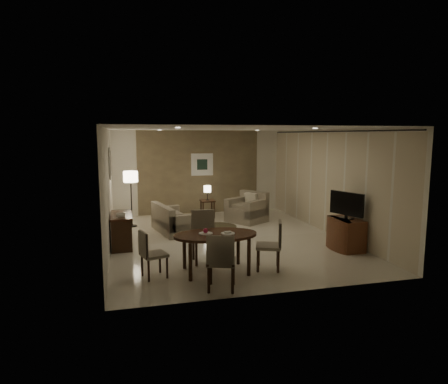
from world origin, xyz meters
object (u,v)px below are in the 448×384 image
object	(u,v)px
chair_left	(154,254)
side_table	(208,209)
console_desk	(122,230)
sofa	(174,218)
floor_lamp	(131,199)
armchair	(247,207)
dining_table	(216,253)
chair_near	(221,261)
tv_cabinet	(346,234)
chair_right	(268,245)
chair_far	(205,237)

from	to	relation	value
chair_left	side_table	distance (m)	5.31
console_desk	chair_left	bearing A→B (deg)	-75.91
chair_left	sofa	bearing A→B (deg)	-29.39
sofa	floor_lamp	bearing A→B (deg)	36.35
chair_left	floor_lamp	world-z (taller)	floor_lamp
sofa	armchair	xyz separation A→B (m)	(2.24, 0.73, 0.07)
console_desk	dining_table	size ratio (longest dim) A/B	0.77
chair_near	tv_cabinet	bearing A→B (deg)	-136.54
console_desk	dining_table	world-z (taller)	console_desk
chair_near	side_table	distance (m)	5.84
sofa	armchair	size ratio (longest dim) A/B	1.60
dining_table	tv_cabinet	bearing A→B (deg)	13.41
console_desk	armchair	size ratio (longest dim) A/B	1.22
chair_left	floor_lamp	distance (m)	4.29
chair_near	chair_left	world-z (taller)	chair_near
side_table	chair_right	bearing A→B (deg)	-88.70
tv_cabinet	floor_lamp	bearing A→B (deg)	142.69
tv_cabinet	dining_table	size ratio (longest dim) A/B	0.57
chair_far	armchair	xyz separation A→B (m)	(1.96, 3.42, -0.08)
chair_far	chair_right	world-z (taller)	chair_far
dining_table	chair_left	world-z (taller)	chair_left
dining_table	chair_left	distance (m)	1.14
chair_near	chair_left	size ratio (longest dim) A/B	1.13
side_table	chair_left	bearing A→B (deg)	-112.43
chair_right	side_table	world-z (taller)	chair_right
chair_far	floor_lamp	distance (m)	3.89
chair_left	tv_cabinet	bearing A→B (deg)	-96.34
console_desk	armchair	xyz separation A→B (m)	(3.59, 1.79, 0.06)
chair_left	sofa	world-z (taller)	chair_left
dining_table	chair_right	bearing A→B (deg)	-5.38
tv_cabinet	chair_near	bearing A→B (deg)	-154.19
chair_left	side_table	xyz separation A→B (m)	(2.03, 4.91, -0.16)
console_desk	sofa	bearing A→B (deg)	38.46
dining_table	chair_right	xyz separation A→B (m)	(1.01, -0.09, 0.10)
chair_far	floor_lamp	xyz separation A→B (m)	(-1.34, 3.64, 0.26)
sofa	chair_far	bearing A→B (deg)	173.87
armchair	side_table	distance (m)	1.33
dining_table	chair_left	xyz separation A→B (m)	(-1.14, 0.01, 0.06)
side_table	chair_far	bearing A→B (deg)	-102.71
armchair	sofa	bearing A→B (deg)	-105.59
floor_lamp	chair_far	bearing A→B (deg)	-69.73
chair_far	side_table	distance (m)	4.40
side_table	floor_lamp	size ratio (longest dim) A/B	0.35
chair_left	chair_right	world-z (taller)	chair_right
chair_near	floor_lamp	world-z (taller)	floor_lamp
dining_table	chair_far	distance (m)	0.66
chair_far	sofa	bearing A→B (deg)	98.18
console_desk	chair_far	distance (m)	2.30
console_desk	chair_right	size ratio (longest dim) A/B	1.28
side_table	console_desk	bearing A→B (deg)	-134.23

